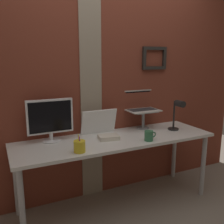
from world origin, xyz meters
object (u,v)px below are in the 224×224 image
at_px(monitor, 50,118).
at_px(pen_cup, 80,146).
at_px(whiteboard_panel, 99,122).
at_px(coffee_mug, 149,136).
at_px(laptop, 140,105).
at_px(desk_lamp, 177,112).

xyz_separation_m(monitor, pen_cup, (0.16, -0.40, -0.18)).
bearing_deg(whiteboard_panel, coffee_mug, -51.18).
bearing_deg(whiteboard_panel, pen_cup, -129.82).
relative_size(monitor, laptop, 1.22).
height_order(monitor, whiteboard_panel, monitor).
bearing_deg(desk_lamp, coffee_mug, -161.68).
xyz_separation_m(pen_cup, coffee_mug, (0.71, 0.00, -0.00)).
xyz_separation_m(monitor, laptop, (1.05, 0.07, 0.04)).
bearing_deg(laptop, whiteboard_panel, -175.95).
distance_m(whiteboard_panel, desk_lamp, 0.86).
xyz_separation_m(laptop, pen_cup, (-0.89, -0.47, -0.21)).
relative_size(monitor, pen_cup, 2.74).
bearing_deg(whiteboard_panel, desk_lamp, -18.85).
distance_m(monitor, pen_cup, 0.46).
distance_m(monitor, desk_lamp, 1.35).
relative_size(pen_cup, coffee_mug, 1.28).
bearing_deg(monitor, desk_lamp, -10.28).
height_order(monitor, coffee_mug, monitor).
distance_m(laptop, pen_cup, 1.03).
bearing_deg(laptop, monitor, -175.95).
height_order(desk_lamp, pen_cup, desk_lamp).
distance_m(pen_cup, coffee_mug, 0.71).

